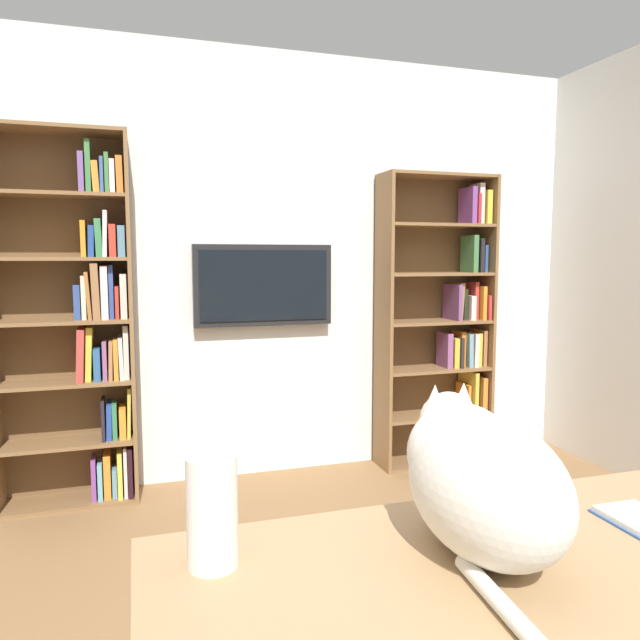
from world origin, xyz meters
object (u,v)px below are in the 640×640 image
(bookshelf_right, at_px, (81,323))
(paper_towel_roll, at_px, (212,511))
(wall_mounted_tv, at_px, (264,285))
(cat, at_px, (477,475))
(bookshelf_left, at_px, (445,325))
(coffee_mug, at_px, (508,492))
(desk, at_px, (525,604))

(bookshelf_right, xyz_separation_m, paper_towel_roll, (-0.44, 2.36, -0.17))
(wall_mounted_tv, relative_size, cat, 1.46)
(wall_mounted_tv, bearing_deg, bookshelf_left, 176.12)
(bookshelf_right, bearing_deg, coffee_mug, 117.91)
(bookshelf_left, relative_size, coffee_mug, 20.37)
(desk, xyz_separation_m, coffee_mug, (-0.12, -0.25, 0.15))
(bookshelf_left, relative_size, paper_towel_roll, 8.02)
(paper_towel_roll, xyz_separation_m, coffee_mug, (-0.78, -0.06, -0.07))
(bookshelf_left, xyz_separation_m, desk, (1.23, 2.55, -0.30))
(desk, distance_m, cat, 0.30)
(bookshelf_left, xyz_separation_m, cat, (1.30, 2.47, -0.03))
(wall_mounted_tv, height_order, cat, wall_mounted_tv)
(bookshelf_right, bearing_deg, cat, 112.50)
(paper_towel_roll, relative_size, coffee_mug, 2.54)
(wall_mounted_tv, height_order, paper_towel_roll, wall_mounted_tv)
(desk, bearing_deg, bookshelf_right, -66.70)
(bookshelf_right, bearing_deg, wall_mounted_tv, -175.45)
(desk, distance_m, coffee_mug, 0.31)
(cat, bearing_deg, wall_mounted_tv, -91.26)
(bookshelf_right, height_order, wall_mounted_tv, bookshelf_right)
(bookshelf_right, xyz_separation_m, wall_mounted_tv, (-1.08, -0.09, 0.20))
(desk, relative_size, coffee_mug, 17.25)
(wall_mounted_tv, xyz_separation_m, paper_towel_roll, (0.64, 2.45, -0.37))
(bookshelf_right, distance_m, desk, 2.81)
(wall_mounted_tv, bearing_deg, coffee_mug, 93.42)
(bookshelf_left, height_order, desk, bookshelf_left)
(coffee_mug, bearing_deg, desk, 63.55)
(desk, distance_m, paper_towel_roll, 0.72)
(desk, bearing_deg, coffee_mug, -116.45)
(desk, bearing_deg, bookshelf_left, -115.66)
(bookshelf_left, height_order, coffee_mug, bookshelf_left)
(wall_mounted_tv, distance_m, cat, 2.57)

